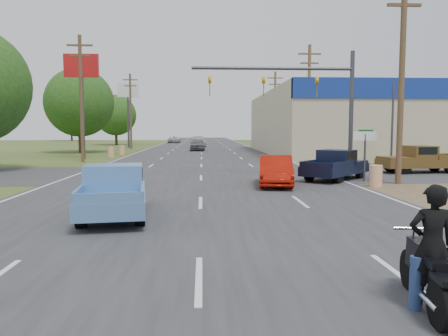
{
  "coord_description": "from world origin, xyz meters",
  "views": [
    {
      "loc": [
        0.07,
        -7.44,
        2.63
      ],
      "look_at": [
        0.82,
        7.52,
        1.3
      ],
      "focal_mm": 35.0,
      "sensor_mm": 36.0,
      "label": 1
    }
  ],
  "objects": [
    {
      "name": "brown_pickup",
      "position": [
        13.15,
        18.25,
        0.83
      ],
      "size": [
        5.11,
        2.38,
        1.64
      ],
      "rotation": [
        0.0,
        0.0,
        1.67
      ],
      "color": "black",
      "rests_on": "ground"
    },
    {
      "name": "utility_pole_6",
      "position": [
        -9.5,
        52.0,
        5.32
      ],
      "size": [
        2.0,
        0.28,
        10.0
      ],
      "color": "#4C3823",
      "rests_on": "ground"
    },
    {
      "name": "tree_5",
      "position": [
        30.0,
        95.0,
        5.88
      ],
      "size": [
        7.98,
        7.98,
        9.88
      ],
      "color": "#422D19",
      "rests_on": "ground"
    },
    {
      "name": "utility_pole_3",
      "position": [
        9.5,
        49.0,
        5.32
      ],
      "size": [
        2.0,
        0.28,
        10.0
      ],
      "color": "#4C3823",
      "rests_on": "ground"
    },
    {
      "name": "utility_pole_1",
      "position": [
        9.5,
        13.0,
        5.32
      ],
      "size": [
        2.0,
        0.28,
        10.0
      ],
      "color": "#4C3823",
      "rests_on": "ground"
    },
    {
      "name": "signal_mast",
      "position": [
        5.82,
        17.0,
        4.8
      ],
      "size": [
        9.12,
        0.4,
        7.0
      ],
      "color": "#3F3F44",
      "rests_on": "ground"
    },
    {
      "name": "motorcycle",
      "position": [
        3.34,
        -1.53,
        0.48
      ],
      "size": [
        0.71,
        2.14,
        1.09
      ],
      "rotation": [
        0.0,
        0.0,
        -0.13
      ],
      "color": "black",
      "rests_on": "ground"
    },
    {
      "name": "ground",
      "position": [
        0.0,
        0.0,
        0.0
      ],
      "size": [
        200.0,
        200.0,
        0.0
      ],
      "primitive_type": "plane",
      "color": "#37441B",
      "rests_on": "ground"
    },
    {
      "name": "tree_1",
      "position": [
        -13.5,
        42.0,
        5.57
      ],
      "size": [
        7.56,
        7.56,
        9.36
      ],
      "color": "#422D19",
      "rests_on": "ground"
    },
    {
      "name": "blue_pickup",
      "position": [
        -2.6,
        5.79,
        0.79
      ],
      "size": [
        2.45,
        4.95,
        1.57
      ],
      "rotation": [
        0.0,
        0.0,
        0.14
      ],
      "color": "black",
      "rests_on": "ground"
    },
    {
      "name": "distant_car_grey",
      "position": [
        -0.5,
        46.29,
        0.75
      ],
      "size": [
        1.88,
        4.43,
        1.49
      ],
      "primitive_type": "imported",
      "rotation": [
        0.0,
        0.0,
        -0.03
      ],
      "color": "#5B5C60",
      "rests_on": "ground"
    },
    {
      "name": "red_convertible",
      "position": [
        3.5,
        12.66,
        0.7
      ],
      "size": [
        2.06,
        4.39,
        1.39
      ],
      "primitive_type": "imported",
      "rotation": [
        0.0,
        0.0,
        -0.14
      ],
      "color": "#A41407",
      "rests_on": "ground"
    },
    {
      "name": "barrel_1",
      "position": [
        8.4,
        20.5,
        0.5
      ],
      "size": [
        0.56,
        0.56,
        1.0
      ],
      "primitive_type": "cylinder",
      "color": "orange",
      "rests_on": "ground"
    },
    {
      "name": "street_name_sign",
      "position": [
        8.8,
        15.5,
        1.61
      ],
      "size": [
        0.8,
        0.08,
        2.61
      ],
      "color": "#3F3F44",
      "rests_on": "ground"
    },
    {
      "name": "lane_sign",
      "position": [
        8.2,
        14.0,
        1.9
      ],
      "size": [
        1.2,
        0.08,
        2.52
      ],
      "color": "#3F3F44",
      "rests_on": "ground"
    },
    {
      "name": "barrel_0",
      "position": [
        8.0,
        12.0,
        0.5
      ],
      "size": [
        0.56,
        0.56,
        1.0
      ],
      "primitive_type": "cylinder",
      "color": "orange",
      "rests_on": "ground"
    },
    {
      "name": "rider",
      "position": [
        3.35,
        -1.48,
        0.88
      ],
      "size": [
        0.69,
        0.5,
        1.76
      ],
      "primitive_type": "imported",
      "rotation": [
        0.0,
        0.0,
        3.01
      ],
      "color": "black",
      "rests_on": "ground"
    },
    {
      "name": "pole_sign_left_near",
      "position": [
        -10.5,
        32.0,
        7.17
      ],
      "size": [
        3.0,
        0.35,
        9.2
      ],
      "color": "#3F3F44",
      "rests_on": "ground"
    },
    {
      "name": "utility_pole_5",
      "position": [
        -9.5,
        28.0,
        5.32
      ],
      "size": [
        2.0,
        0.28,
        10.0
      ],
      "color": "#4C3823",
      "rests_on": "ground"
    },
    {
      "name": "pole_sign_left_far",
      "position": [
        -10.5,
        56.0,
        7.17
      ],
      "size": [
        3.0,
        0.35,
        9.2
      ],
      "color": "#3F3F44",
      "rests_on": "ground"
    },
    {
      "name": "tree_2",
      "position": [
        -14.2,
        66.0,
        4.95
      ],
      "size": [
        6.72,
        6.72,
        8.32
      ],
      "color": "#422D19",
      "rests_on": "ground"
    },
    {
      "name": "barrel_3",
      "position": [
        -8.2,
        38.0,
        0.5
      ],
      "size": [
        0.56,
        0.56,
        1.0
      ],
      "primitive_type": "cylinder",
      "color": "orange",
      "rests_on": "ground"
    },
    {
      "name": "cross_road",
      "position": [
        0.0,
        18.0,
        0.01
      ],
      "size": [
        120.0,
        10.0,
        0.02
      ],
      "primitive_type": "cube",
      "color": "#2D2D30",
      "rests_on": "ground"
    },
    {
      "name": "navy_pickup",
      "position": [
        7.08,
        14.91,
        0.79
      ],
      "size": [
        4.49,
        4.74,
        1.57
      ],
      "rotation": [
        0.0,
        0.0,
        -0.72
      ],
      "color": "black",
      "rests_on": "ground"
    },
    {
      "name": "tree_6",
      "position": [
        -30.0,
        95.0,
        6.51
      ],
      "size": [
        8.82,
        8.82,
        10.92
      ],
      "color": "#422D19",
      "rests_on": "ground"
    },
    {
      "name": "distant_car_silver",
      "position": [
        -0.5,
        58.85,
        0.78
      ],
      "size": [
        2.48,
        5.47,
        1.55
      ],
      "primitive_type": "imported",
      "rotation": [
        0.0,
        0.0,
        0.06
      ],
      "color": "#B2B3B7",
      "rests_on": "ground"
    },
    {
      "name": "main_road",
      "position": [
        0.0,
        40.0,
        0.01
      ],
      "size": [
        15.0,
        180.0,
        0.02
      ],
      "primitive_type": "cube",
      "color": "#2D2D30",
      "rests_on": "ground"
    },
    {
      "name": "barrel_2",
      "position": [
        -8.5,
        34.0,
        0.5
      ],
      "size": [
        0.56,
        0.56,
        1.0
      ],
      "primitive_type": "cylinder",
      "color": "orange",
      "rests_on": "ground"
    },
    {
      "name": "utility_pole_2",
      "position": [
        9.5,
        31.0,
        5.32
      ],
      "size": [
        2.0,
        0.28,
        10.0
      ],
      "color": "#4C3823",
      "rests_on": "ground"
    },
    {
      "name": "distant_car_white",
      "position": [
        -5.3,
        77.29,
        0.67
      ],
      "size": [
        2.38,
        4.88,
        1.34
      ],
      "primitive_type": "imported",
      "rotation": [
        0.0,
        0.0,
        3.11
      ],
      "color": "silver",
      "rests_on": "ground"
    }
  ]
}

